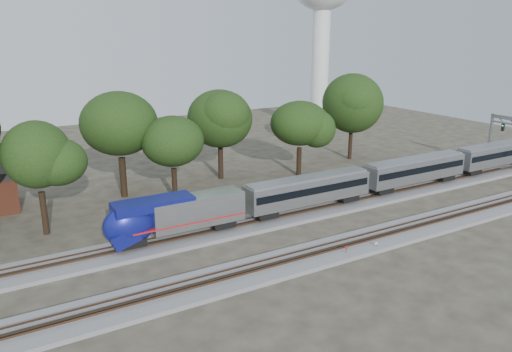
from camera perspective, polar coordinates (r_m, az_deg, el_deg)
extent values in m
plane|color=#383328|center=(50.74, 2.23, -8.05)|extent=(160.00, 160.00, 0.00)
cube|color=slate|center=(55.40, -1.10, -5.65)|extent=(160.00, 5.00, 0.40)
cube|color=brown|center=(54.65, -0.74, -5.45)|extent=(160.00, 0.08, 0.15)
cube|color=brown|center=(55.82, -1.46, -4.98)|extent=(160.00, 0.08, 0.15)
cube|color=slate|center=(47.66, 4.85, -9.52)|extent=(160.00, 5.00, 0.40)
cube|color=brown|center=(46.94, 5.37, -9.35)|extent=(160.00, 0.08, 0.15)
cube|color=brown|center=(47.99, 4.36, -8.72)|extent=(160.00, 0.08, 0.15)
cube|color=#B6B9BE|center=(51.96, -6.79, -3.85)|extent=(9.91, 2.80, 3.08)
ellipsoid|color=navy|center=(49.88, -14.30, -5.43)|extent=(5.05, 2.92, 4.30)
cube|color=navy|center=(49.96, -11.66, -3.15)|extent=(7.95, 2.75, 0.93)
cube|color=black|center=(49.66, -13.86, -4.34)|extent=(0.42, 2.15, 1.22)
cube|color=maroon|center=(51.84, -7.90, -4.88)|extent=(12.15, 2.84, 0.17)
cube|color=black|center=(50.56, -14.01, -7.22)|extent=(2.43, 2.06, 0.84)
cube|color=black|center=(53.76, -3.92, -5.30)|extent=(2.43, 2.06, 0.84)
cube|color=#B6B9BE|center=(58.70, 5.98, -1.58)|extent=(16.26, 2.80, 2.80)
cube|color=black|center=(58.61, 5.99, -1.32)|extent=(15.70, 2.85, 0.84)
cube|color=gray|center=(58.27, 6.03, -0.22)|extent=(15.89, 2.24, 0.33)
cube|color=black|center=(56.19, 1.05, -4.28)|extent=(2.43, 2.06, 0.84)
cube|color=black|center=(62.77, 10.29, -2.31)|extent=(2.43, 2.06, 0.84)
cube|color=#B6B9BE|center=(70.19, 17.71, 0.72)|extent=(16.26, 2.80, 2.80)
cube|color=black|center=(70.12, 17.73, 0.94)|extent=(15.70, 2.85, 0.84)
cube|color=gray|center=(69.84, 17.81, 1.86)|extent=(15.89, 2.24, 0.33)
cube|color=black|center=(66.57, 14.14, -1.47)|extent=(2.43, 2.06, 0.84)
cube|color=black|center=(75.03, 20.63, -0.03)|extent=(2.43, 2.06, 0.84)
cube|color=#B6B9BE|center=(83.85, 25.89, 2.31)|extent=(16.26, 2.80, 2.80)
cube|color=black|center=(83.79, 25.92, 2.49)|extent=(15.70, 2.85, 0.84)
cube|color=gray|center=(83.55, 26.01, 3.27)|extent=(15.89, 2.24, 0.33)
cube|color=black|center=(79.54, 23.33, 0.57)|extent=(2.43, 2.06, 0.84)
cylinder|color=#512D19|center=(49.22, 10.26, -8.51)|extent=(0.06, 0.06, 0.96)
cylinder|color=red|center=(49.04, 10.28, -8.06)|extent=(0.34, 0.08, 0.34)
cylinder|color=#512D19|center=(51.10, 13.57, -7.87)|extent=(0.05, 0.05, 0.77)
cylinder|color=silver|center=(50.97, 13.59, -7.51)|extent=(0.27, 0.10, 0.27)
cube|color=#512D19|center=(49.03, 10.59, -9.05)|extent=(0.56, 0.42, 0.30)
cylinder|color=silver|center=(106.98, 7.32, 11.75)|extent=(3.61, 3.61, 25.24)
cone|color=silver|center=(108.36, 7.11, 6.05)|extent=(5.77, 5.77, 3.61)
cube|color=gray|center=(87.31, 25.13, 3.73)|extent=(0.33, 0.33, 8.40)
cube|color=gray|center=(84.87, 27.24, 5.85)|extent=(0.37, 6.90, 0.56)
cube|color=gray|center=(85.01, 27.16, 5.29)|extent=(0.23, 6.90, 0.23)
cube|color=black|center=(85.48, 26.38, 5.00)|extent=(0.23, 0.47, 1.12)
cylinder|color=black|center=(57.42, -23.05, -3.91)|extent=(0.70, 0.70, 4.70)
ellipsoid|color=#183311|center=(55.68, -23.77, 2.27)|extent=(8.87, 8.87, 7.54)
cylinder|color=black|center=(66.91, -14.94, -0.13)|extent=(0.70, 0.70, 5.21)
ellipsoid|color=#183311|center=(65.32, -15.39, 5.82)|extent=(9.82, 9.82, 8.34)
cylinder|color=black|center=(64.55, -9.28, -0.89)|extent=(0.70, 0.70, 4.11)
ellipsoid|color=#183311|center=(63.14, -9.52, 3.95)|extent=(7.76, 7.76, 6.60)
cylinder|color=black|center=(72.85, -4.06, 1.54)|extent=(0.70, 0.70, 4.76)
ellipsoid|color=#183311|center=(71.48, -4.16, 6.56)|extent=(8.98, 8.98, 7.64)
cylinder|color=black|center=(74.38, 4.93, 1.64)|extent=(0.70, 0.70, 4.27)
ellipsoid|color=#183311|center=(73.13, 5.04, 6.03)|extent=(8.06, 8.06, 6.85)
cylinder|color=black|center=(85.30, 10.72, 3.59)|extent=(0.70, 0.70, 5.07)
ellipsoid|color=#183311|center=(84.08, 10.97, 8.17)|extent=(9.56, 9.56, 8.12)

